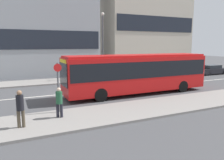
% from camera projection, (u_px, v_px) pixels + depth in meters
% --- Properties ---
extents(ground_plane, '(120.00, 120.00, 0.00)m').
position_uv_depth(ground_plane, '(66.00, 94.00, 17.59)').
color(ground_plane, '#444447').
extents(sidewalk_near, '(44.00, 3.50, 0.13)m').
position_uv_depth(sidewalk_near, '(92.00, 116.00, 11.98)').
color(sidewalk_near, gray).
rests_on(sidewalk_near, ground_plane).
extents(sidewalk_far, '(44.00, 3.50, 0.13)m').
position_uv_depth(sidewalk_far, '(52.00, 81.00, 23.17)').
color(sidewalk_far, gray).
rests_on(sidewalk_far, ground_plane).
extents(lane_centerline, '(41.80, 0.16, 0.01)m').
position_uv_depth(lane_centerline, '(66.00, 94.00, 17.59)').
color(lane_centerline, silver).
rests_on(lane_centerline, ground_plane).
extents(apartment_block_left_tower, '(13.04, 5.22, 16.33)m').
position_uv_depth(apartment_block_left_tower, '(44.00, 10.00, 27.22)').
color(apartment_block_left_tower, '#9EA3A8').
rests_on(apartment_block_left_tower, ground_plane).
extents(city_bus, '(11.97, 2.58, 3.14)m').
position_uv_depth(city_bus, '(138.00, 71.00, 17.52)').
color(city_bus, red).
rests_on(city_bus, ground_plane).
extents(parked_car_0, '(4.37, 1.84, 1.28)m').
position_uv_depth(parked_car_0, '(185.00, 72.00, 26.96)').
color(parked_car_0, silver).
rests_on(parked_car_0, ground_plane).
extents(parked_car_1, '(4.09, 1.85, 1.25)m').
position_uv_depth(parked_car_1, '(211.00, 70.00, 29.21)').
color(parked_car_1, black).
rests_on(parked_car_1, ground_plane).
extents(pedestrian_near_stop, '(0.35, 0.34, 1.76)m').
position_uv_depth(pedestrian_near_stop, '(20.00, 106.00, 10.02)').
color(pedestrian_near_stop, '#4C4233').
rests_on(pedestrian_near_stop, sidewalk_near).
extents(pedestrian_down_pavement, '(0.34, 0.34, 1.60)m').
position_uv_depth(pedestrian_down_pavement, '(59.00, 101.00, 11.45)').
color(pedestrian_down_pavement, '#23232D').
rests_on(pedestrian_down_pavement, sidewalk_near).
extents(bus_stop_sign, '(0.44, 0.12, 2.82)m').
position_uv_depth(bus_stop_sign, '(58.00, 84.00, 12.23)').
color(bus_stop_sign, '#4C4C51').
rests_on(bus_stop_sign, sidewalk_near).
extents(street_lamp, '(0.36, 0.36, 7.27)m').
position_uv_depth(street_lamp, '(103.00, 39.00, 24.09)').
color(street_lamp, '#4C4C51').
rests_on(street_lamp, sidewalk_far).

